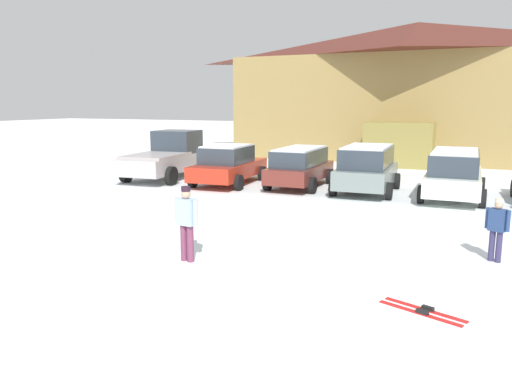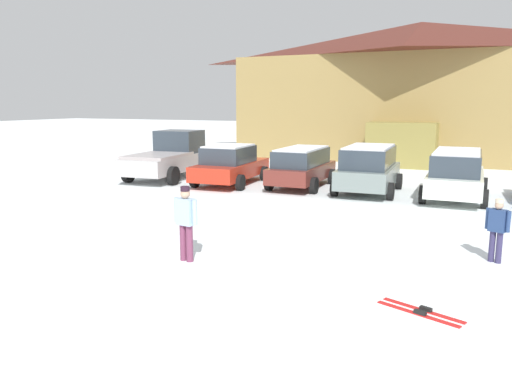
# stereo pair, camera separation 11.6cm
# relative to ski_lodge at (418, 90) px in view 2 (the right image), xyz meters

# --- Properties ---
(ground) EXTENTS (160.00, 160.00, 0.00)m
(ground) POSITION_rel_ski_lodge_xyz_m (0.20, -27.46, -4.22)
(ground) COLOR white
(ski_lodge) EXTENTS (21.62, 11.52, 8.35)m
(ski_lodge) POSITION_rel_ski_lodge_xyz_m (0.00, 0.00, 0.00)
(ski_lodge) COLOR #9A7F46
(ski_lodge) RESTS_ON ground
(parked_red_sedan) EXTENTS (2.46, 4.58, 1.68)m
(parked_red_sedan) POSITION_rel_ski_lodge_xyz_m (-5.75, -14.60, -3.37)
(parked_red_sedan) COLOR red
(parked_red_sedan) RESTS_ON ground
(parked_maroon_van) EXTENTS (2.11, 4.22, 1.64)m
(parked_maroon_van) POSITION_rel_ski_lodge_xyz_m (-2.71, -14.07, -3.34)
(parked_maroon_van) COLOR maroon
(parked_maroon_van) RESTS_ON ground
(parked_grey_wagon) EXTENTS (2.37, 4.11, 1.82)m
(parked_grey_wagon) POSITION_rel_ski_lodge_xyz_m (0.06, -14.23, -3.25)
(parked_grey_wagon) COLOR gray
(parked_grey_wagon) RESTS_ON ground
(parked_white_suv) EXTENTS (2.21, 4.65, 1.76)m
(parked_white_suv) POSITION_rel_ski_lodge_xyz_m (3.20, -14.17, -3.28)
(parked_white_suv) COLOR white
(parked_white_suv) RESTS_ON ground
(pickup_truck) EXTENTS (2.81, 5.51, 2.15)m
(pickup_truck) POSITION_rel_ski_lodge_xyz_m (-9.09, -14.10, -3.23)
(pickup_truck) COLOR #B7B3B3
(pickup_truck) RESTS_ON ground
(skier_adult_in_blue_parka) EXTENTS (0.61, 0.29, 1.67)m
(skier_adult_in_blue_parka) POSITION_rel_ski_lodge_xyz_m (-1.74, -24.37, -3.28)
(skier_adult_in_blue_parka) COLOR #733552
(skier_adult_in_blue_parka) RESTS_ON ground
(skier_teen_in_navy_coat) EXTENTS (0.49, 0.32, 1.41)m
(skier_teen_in_navy_coat) POSITION_rel_ski_lodge_xyz_m (4.44, -21.65, -3.43)
(skier_teen_in_navy_coat) COLOR #373259
(skier_teen_in_navy_coat) RESTS_ON ground
(pair_of_skis) EXTENTS (1.46, 0.77, 0.08)m
(pair_of_skis) POSITION_rel_ski_lodge_xyz_m (3.30, -25.11, -4.20)
(pair_of_skis) COLOR red
(pair_of_skis) RESTS_ON ground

